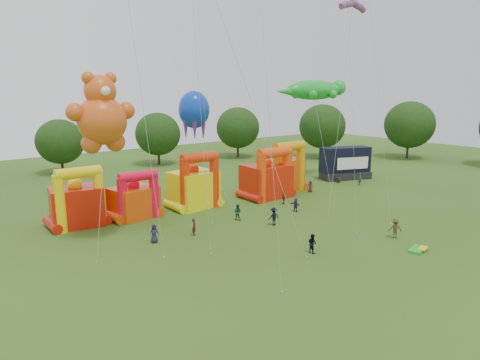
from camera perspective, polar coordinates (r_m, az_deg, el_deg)
ground at (r=33.92m, az=23.04°, el=-13.03°), size 160.00×160.00×0.00m
tree_ring at (r=31.15m, az=21.87°, el=-2.90°), size 126.53×128.66×12.07m
bouncy_castle_0 at (r=46.75m, az=-20.90°, el=-2.90°), size 5.47×4.64×6.31m
bouncy_castle_1 at (r=47.91m, az=-13.85°, el=-2.53°), size 5.29×4.57×5.35m
bouncy_castle_2 at (r=50.74m, az=-6.07°, el=-0.85°), size 5.61×4.73×6.72m
bouncy_castle_3 at (r=55.20m, az=3.70°, el=0.22°), size 5.79×4.72×6.68m
bouncy_castle_4 at (r=59.29m, az=5.64°, el=1.10°), size 6.21×5.29×6.90m
stage_trailer at (r=68.70m, az=13.84°, el=2.16°), size 8.28×5.40×5.03m
teddy_bear_kite at (r=38.45m, az=-18.02°, el=2.65°), size 6.01×6.56×15.36m
gecko_kite at (r=63.75m, az=10.65°, el=6.91°), size 14.39×9.90×15.28m
octopus_kite at (r=53.10m, az=-4.89°, el=5.18°), size 3.85×7.80×13.71m
parafoil_kites at (r=37.16m, az=3.09°, el=11.15°), size 29.24×13.16×32.73m
diamond_kites at (r=40.39m, az=5.43°, el=14.64°), size 22.00×22.14×39.74m
folded_kite_bundle at (r=40.75m, az=22.64°, el=-8.55°), size 2.19×1.47×0.31m
spectator_0 at (r=40.15m, az=-11.38°, el=-6.99°), size 0.97×0.75×1.78m
spectator_1 at (r=41.47m, az=-6.14°, el=-6.23°), size 0.68×0.75×1.72m
spectator_2 at (r=45.95m, az=-0.35°, el=-4.30°), size 1.02×1.08×1.76m
spectator_3 at (r=44.35m, az=4.52°, el=-4.86°), size 1.30×0.85×1.90m
spectator_4 at (r=52.50m, az=5.84°, el=-2.38°), size 0.88×0.95×1.57m
spectator_5 at (r=49.53m, az=7.40°, el=-3.31°), size 0.52×1.47×1.57m
spectator_6 at (r=59.04m, az=9.37°, el=-0.86°), size 0.91×0.88×1.57m
spectator_7 at (r=64.92m, az=15.72°, el=0.12°), size 0.78×0.70×1.80m
spectator_8 at (r=37.60m, az=9.60°, el=-8.33°), size 0.64×0.82×1.69m
spectator_9 at (r=43.11m, az=19.98°, el=-6.07°), size 1.40×1.33×1.91m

